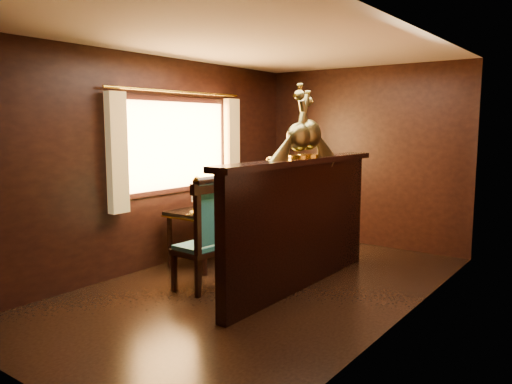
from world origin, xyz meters
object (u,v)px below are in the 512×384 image
(dining_table, at_px, (215,214))
(chair_left, at_px, (205,231))
(peacock_right, at_px, (309,121))
(chair_right, at_px, (267,218))
(peacock_left, at_px, (299,124))

(dining_table, xyz_separation_m, chair_left, (0.68, -0.92, 0.02))
(dining_table, height_order, chair_left, chair_left)
(chair_left, relative_size, peacock_right, 1.61)
(chair_left, height_order, peacock_right, peacock_right)
(chair_left, distance_m, chair_right, 0.69)
(chair_right, bearing_deg, chair_left, -140.10)
(dining_table, bearing_deg, peacock_right, -3.76)
(dining_table, bearing_deg, peacock_left, -11.65)
(dining_table, xyz_separation_m, peacock_left, (1.38, -0.28, 1.09))
(chair_left, distance_m, peacock_left, 1.43)
(chair_left, bearing_deg, dining_table, 129.66)
(chair_left, xyz_separation_m, peacock_right, (0.70, 0.83, 1.10))
(peacock_right, bearing_deg, chair_right, -146.78)
(chair_left, distance_m, peacock_right, 1.55)
(dining_table, distance_m, chair_right, 1.08)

